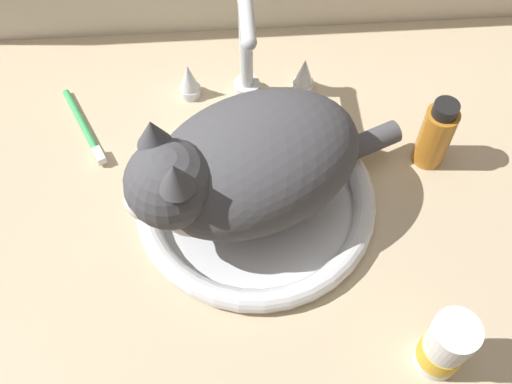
{
  "coord_description": "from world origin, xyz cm",
  "views": [
    {
      "loc": [
        -3.84,
        -43.62,
        74.68
      ],
      "look_at": [
        -0.95,
        -0.43,
        7.0
      ],
      "focal_mm": 43.02,
      "sensor_mm": 36.0,
      "label": 1
    }
  ],
  "objects_px": {
    "cat": "(241,169)",
    "toothbrush": "(85,128)",
    "pill_bottle": "(445,347)",
    "faucet": "(247,61)",
    "amber_bottle": "(436,134)",
    "sink_basin": "(256,203)"
  },
  "relations": [
    {
      "from": "sink_basin",
      "to": "cat",
      "type": "xyz_separation_m",
      "value": [
        -0.02,
        -0.01,
        0.09
      ]
    },
    {
      "from": "sink_basin",
      "to": "pill_bottle",
      "type": "bearing_deg",
      "value": -48.68
    },
    {
      "from": "toothbrush",
      "to": "pill_bottle",
      "type": "bearing_deg",
      "value": -40.35
    },
    {
      "from": "sink_basin",
      "to": "amber_bottle",
      "type": "height_order",
      "value": "amber_bottle"
    },
    {
      "from": "faucet",
      "to": "amber_bottle",
      "type": "height_order",
      "value": "faucet"
    },
    {
      "from": "amber_bottle",
      "to": "toothbrush",
      "type": "distance_m",
      "value": 0.5
    },
    {
      "from": "amber_bottle",
      "to": "pill_bottle",
      "type": "bearing_deg",
      "value": -100.54
    },
    {
      "from": "sink_basin",
      "to": "cat",
      "type": "distance_m",
      "value": 0.09
    },
    {
      "from": "cat",
      "to": "sink_basin",
      "type": "bearing_deg",
      "value": 22.72
    },
    {
      "from": "faucet",
      "to": "pill_bottle",
      "type": "height_order",
      "value": "faucet"
    },
    {
      "from": "faucet",
      "to": "amber_bottle",
      "type": "distance_m",
      "value": 0.29
    },
    {
      "from": "faucet",
      "to": "pill_bottle",
      "type": "relative_size",
      "value": 2.01
    },
    {
      "from": "cat",
      "to": "toothbrush",
      "type": "xyz_separation_m",
      "value": [
        -0.22,
        0.16,
        -0.1
      ]
    },
    {
      "from": "amber_bottle",
      "to": "toothbrush",
      "type": "relative_size",
      "value": 0.79
    },
    {
      "from": "cat",
      "to": "pill_bottle",
      "type": "relative_size",
      "value": 3.6
    },
    {
      "from": "amber_bottle",
      "to": "sink_basin",
      "type": "bearing_deg",
      "value": -164.88
    },
    {
      "from": "faucet",
      "to": "cat",
      "type": "height_order",
      "value": "cat"
    },
    {
      "from": "sink_basin",
      "to": "toothbrush",
      "type": "distance_m",
      "value": 0.29
    },
    {
      "from": "pill_bottle",
      "to": "amber_bottle",
      "type": "bearing_deg",
      "value": 79.46
    },
    {
      "from": "faucet",
      "to": "amber_bottle",
      "type": "bearing_deg",
      "value": -28.42
    },
    {
      "from": "toothbrush",
      "to": "amber_bottle",
      "type": "bearing_deg",
      "value": -9.45
    },
    {
      "from": "sink_basin",
      "to": "pill_bottle",
      "type": "xyz_separation_m",
      "value": [
        0.2,
        -0.22,
        0.03
      ]
    }
  ]
}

